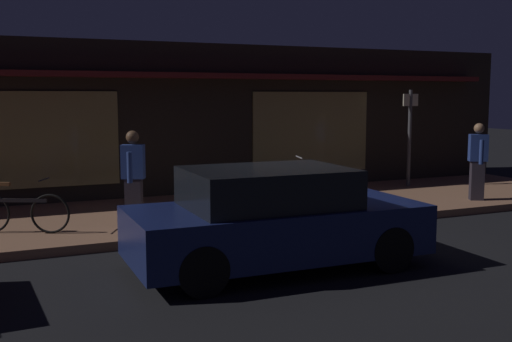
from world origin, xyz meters
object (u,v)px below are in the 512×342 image
sign_post (410,132)px  parked_car_far (274,219)px  trash_bin (237,194)px  bicycle_parked (20,212)px  motorcycle (277,179)px  person_photographer (133,177)px  person_bystander (478,160)px

sign_post → parked_car_far: 7.83m
trash_bin → bicycle_parked: bearing=174.7°
motorcycle → trash_bin: (-1.46, -1.33, -0.03)m
motorcycle → parked_car_far: 4.55m
bicycle_parked → person_photographer: person_photographer is taller
bicycle_parked → trash_bin: trash_bin is taller
bicycle_parked → sign_post: bearing=10.9°
person_photographer → trash_bin: size_ratio=1.80×
motorcycle → person_photographer: 3.61m
trash_bin → person_photographer: bearing=178.6°
person_bystander → trash_bin: 5.57m
sign_post → motorcycle: bearing=-168.9°
sign_post → trash_bin: (-5.53, -2.12, -0.89)m
person_photographer → parked_car_far: 3.11m
person_photographer → sign_post: 7.72m
person_bystander → trash_bin: bearing=177.9°
motorcycle → sign_post: size_ratio=0.70×
person_photographer → trash_bin: (1.89, -0.05, -0.41)m
person_bystander → motorcycle: bearing=159.5°
sign_post → trash_bin: bearing=-159.0°
motorcycle → sign_post: (4.07, 0.80, 0.86)m
person_photographer → sign_post: sign_post is taller
bicycle_parked → sign_post: size_ratio=0.63×
motorcycle → person_photographer: bearing=-159.0°
person_bystander → sign_post: size_ratio=0.70×
sign_post → trash_bin: 5.99m
bicycle_parked → parked_car_far: 4.42m
trash_bin → parked_car_far: (-0.55, -2.75, 0.08)m
sign_post → bicycle_parked: bearing=-169.1°
sign_post → parked_car_far: (-6.08, -4.87, -0.81)m
sign_post → trash_bin: sign_post is taller
bicycle_parked → sign_post: sign_post is taller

